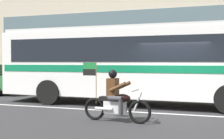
% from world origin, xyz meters
% --- Properties ---
extents(ground_plane, '(60.00, 60.00, 0.00)m').
position_xyz_m(ground_plane, '(0.00, 0.00, 0.00)').
color(ground_plane, '#2B2B2D').
extents(sidewalk_curb, '(28.00, 3.80, 0.15)m').
position_xyz_m(sidewalk_curb, '(0.00, 5.10, 0.07)').
color(sidewalk_curb, gray).
rests_on(sidewalk_curb, ground_plane).
extents(lane_center_stripe, '(26.60, 0.14, 0.01)m').
position_xyz_m(lane_center_stripe, '(0.00, -0.60, 0.00)').
color(lane_center_stripe, silver).
rests_on(lane_center_stripe, ground_plane).
extents(transit_bus, '(12.06, 2.74, 3.22)m').
position_xyz_m(transit_bus, '(-1.42, 1.19, 1.88)').
color(transit_bus, white).
rests_on(transit_bus, ground_plane).
extents(motorcycle_with_rider, '(2.19, 0.64, 1.78)m').
position_xyz_m(motorcycle_with_rider, '(-1.45, -2.39, 0.67)').
color(motorcycle_with_rider, black).
rests_on(motorcycle_with_rider, ground_plane).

